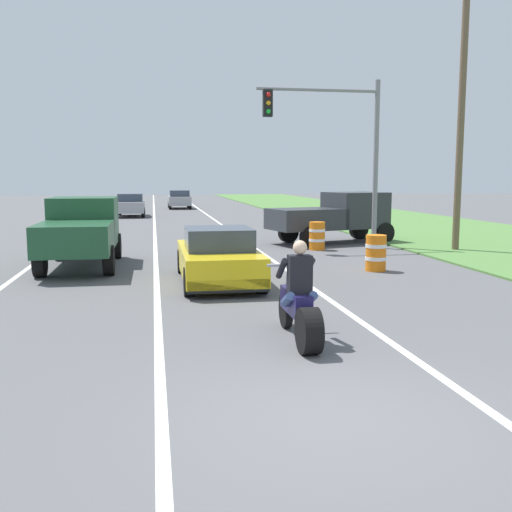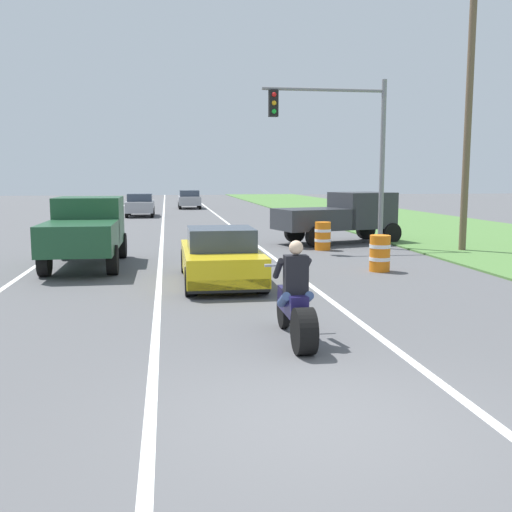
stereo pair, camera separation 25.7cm
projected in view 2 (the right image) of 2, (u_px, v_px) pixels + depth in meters
ground_plane at (320, 420)px, 6.31m from camera, size 160.00×160.00×0.00m
lane_stripe_left_solid at (77, 238)px, 25.10m from camera, size 0.14×120.00×0.01m
lane_stripe_right_solid at (244, 235)px, 26.17m from camera, size 0.14×120.00×0.01m
lane_stripe_centre_dashed at (162, 237)px, 25.63m from camera, size 0.14×120.00×0.01m
grass_verge_right at (457, 232)px, 27.67m from camera, size 10.00×120.00×0.06m
motorcycle_with_rider at (296, 306)px, 9.17m from camera, size 0.70×2.21×1.62m
sports_car_yellow at (220, 257)px, 14.43m from camera, size 1.84×4.30×1.37m
pickup_truck_left_lane_dark_green at (86, 229)px, 16.98m from camera, size 2.02×4.80×1.98m
pickup_truck_right_shoulder_dark_grey at (342, 215)px, 23.06m from camera, size 5.14×3.14×1.98m
traffic_light_mast_near at (346, 137)px, 20.82m from camera, size 4.48×0.34×6.00m
utility_pole_roadside at (468, 127)px, 19.99m from camera, size 0.24×0.24×8.55m
construction_barrel_nearest at (380, 253)px, 16.19m from camera, size 0.58×0.58×1.00m
construction_barrel_mid at (323, 236)px, 20.92m from camera, size 0.58×0.58×1.00m
distant_car_far_ahead at (140, 205)px, 38.75m from camera, size 1.80×4.00×1.50m
distant_car_further_ahead at (189, 199)px, 48.46m from camera, size 1.80×4.00×1.50m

